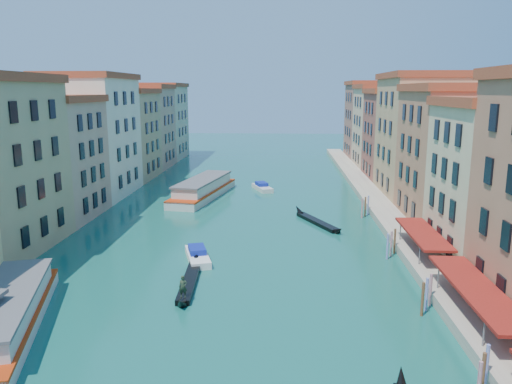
% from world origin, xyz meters
% --- Properties ---
extents(left_bank_palazzos, '(12.80, 128.40, 21.00)m').
position_xyz_m(left_bank_palazzos, '(-26.00, 64.68, 9.71)').
color(left_bank_palazzos, beige).
rests_on(left_bank_palazzos, ground).
extents(right_bank_palazzos, '(12.80, 128.40, 21.00)m').
position_xyz_m(right_bank_palazzos, '(30.00, 65.00, 9.75)').
color(right_bank_palazzos, '#AC443C').
rests_on(right_bank_palazzos, ground).
extents(quay, '(4.00, 140.00, 1.00)m').
position_xyz_m(quay, '(22.00, 65.00, 0.50)').
color(quay, '#A09381').
rests_on(quay, ground).
extents(restaurant_awnings, '(3.20, 44.55, 3.12)m').
position_xyz_m(restaurant_awnings, '(22.19, 23.00, 2.99)').
color(restaurant_awnings, maroon).
rests_on(restaurant_awnings, ground).
extents(mooring_poles_right, '(1.44, 54.24, 3.20)m').
position_xyz_m(mooring_poles_right, '(19.10, 28.80, 1.30)').
color(mooring_poles_right, '#56311D').
rests_on(mooring_poles_right, ground).
extents(vaporetto_near, '(9.70, 19.93, 2.90)m').
position_xyz_m(vaporetto_near, '(-14.00, 20.94, 1.30)').
color(vaporetto_near, silver).
rests_on(vaporetto_near, ground).
extents(vaporetto_far, '(8.98, 22.46, 3.26)m').
position_xyz_m(vaporetto_far, '(-6.68, 70.17, 1.47)').
color(vaporetto_far, beige).
rests_on(vaporetto_far, ground).
extents(gondola_fore, '(1.87, 13.59, 2.71)m').
position_xyz_m(gondola_fore, '(-1.76, 30.87, 0.46)').
color(gondola_fore, black).
rests_on(gondola_fore, ground).
extents(gondola_far, '(6.64, 12.45, 1.89)m').
position_xyz_m(gondola_far, '(11.73, 53.62, 0.39)').
color(gondola_far, black).
rests_on(gondola_far, ground).
extents(motorboat_mid, '(3.91, 6.96, 1.38)m').
position_xyz_m(motorboat_mid, '(-2.15, 37.64, 0.54)').
color(motorboat_mid, white).
rests_on(motorboat_mid, ground).
extents(motorboat_far, '(4.36, 7.07, 1.40)m').
position_xyz_m(motorboat_far, '(3.22, 76.86, 0.54)').
color(motorboat_far, silver).
rests_on(motorboat_far, ground).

